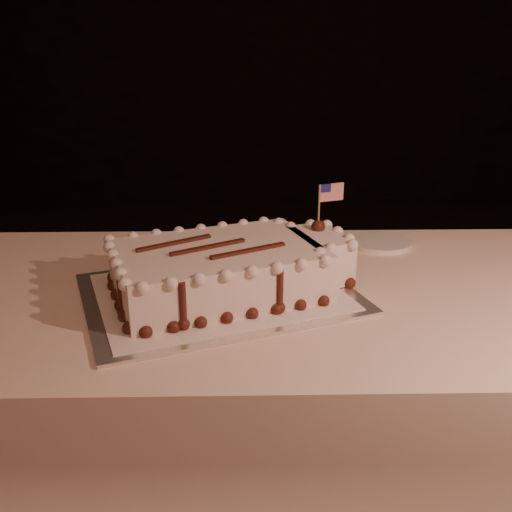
{
  "coord_description": "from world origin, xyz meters",
  "views": [
    {
      "loc": [
        -0.03,
        -0.54,
        1.27
      ],
      "look_at": [
        -0.01,
        0.57,
        0.84
      ],
      "focal_mm": 40.0,
      "sensor_mm": 36.0,
      "label": 1
    }
  ],
  "objects_px": {
    "cake_board": "(219,294)",
    "side_plate": "(380,242)",
    "banquet_table": "(258,429)",
    "sheet_cake": "(231,268)"
  },
  "relations": [
    {
      "from": "cake_board",
      "to": "side_plate",
      "type": "xyz_separation_m",
      "value": [
        0.42,
        0.31,
        0.0
      ]
    },
    {
      "from": "banquet_table",
      "to": "sheet_cake",
      "type": "height_order",
      "value": "sheet_cake"
    },
    {
      "from": "cake_board",
      "to": "sheet_cake",
      "type": "distance_m",
      "value": 0.06
    },
    {
      "from": "banquet_table",
      "to": "sheet_cake",
      "type": "xyz_separation_m",
      "value": [
        -0.06,
        -0.02,
        0.43
      ]
    },
    {
      "from": "banquet_table",
      "to": "cake_board",
      "type": "bearing_deg",
      "value": -159.38
    },
    {
      "from": "banquet_table",
      "to": "sheet_cake",
      "type": "relative_size",
      "value": 4.38
    },
    {
      "from": "banquet_table",
      "to": "side_plate",
      "type": "distance_m",
      "value": 0.58
    },
    {
      "from": "cake_board",
      "to": "side_plate",
      "type": "height_order",
      "value": "side_plate"
    },
    {
      "from": "sheet_cake",
      "to": "side_plate",
      "type": "xyz_separation_m",
      "value": [
        0.39,
        0.3,
        -0.05
      ]
    },
    {
      "from": "cake_board",
      "to": "side_plate",
      "type": "bearing_deg",
      "value": 16.59
    }
  ]
}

